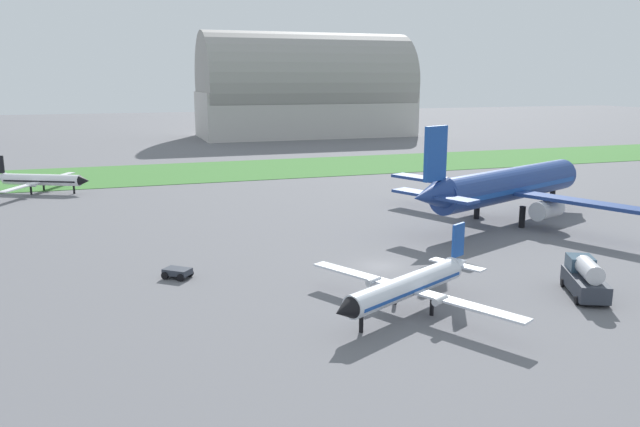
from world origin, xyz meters
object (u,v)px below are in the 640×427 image
object	(u,v)px
airplane_taxiing_turboprop	(40,180)
baggage_cart_midfield	(177,272)
airplane_midfield_jet	(506,186)
fuel_truck_near_gate	(585,277)
airplane_foreground_turboprop	(409,285)

from	to	relation	value
airplane_taxiing_turboprop	baggage_cart_midfield	size ratio (longest dim) A/B	6.16
airplane_midfield_jet	fuel_truck_near_gate	world-z (taller)	airplane_midfield_jet
airplane_foreground_turboprop	airplane_taxiing_turboprop	world-z (taller)	airplane_foreground_turboprop
fuel_truck_near_gate	airplane_midfield_jet	bearing A→B (deg)	4.55
airplane_midfield_jet	baggage_cart_midfield	bearing A→B (deg)	170.80
airplane_foreground_turboprop	fuel_truck_near_gate	world-z (taller)	airplane_foreground_turboprop
airplane_taxiing_turboprop	airplane_midfield_jet	world-z (taller)	airplane_midfield_jet
fuel_truck_near_gate	baggage_cart_midfield	distance (m)	35.72
airplane_taxiing_turboprop	baggage_cart_midfield	xyz separation A→B (m)	(16.06, -51.74, -1.59)
baggage_cart_midfield	airplane_midfield_jet	bearing A→B (deg)	53.26
airplane_foreground_turboprop	airplane_midfield_jet	distance (m)	35.83
airplane_midfield_jet	baggage_cart_midfield	distance (m)	43.55
airplane_foreground_turboprop	fuel_truck_near_gate	distance (m)	15.78
airplane_taxiing_turboprop	fuel_truck_near_gate	distance (m)	82.89
airplane_taxiing_turboprop	airplane_midfield_jet	size ratio (longest dim) A/B	0.53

